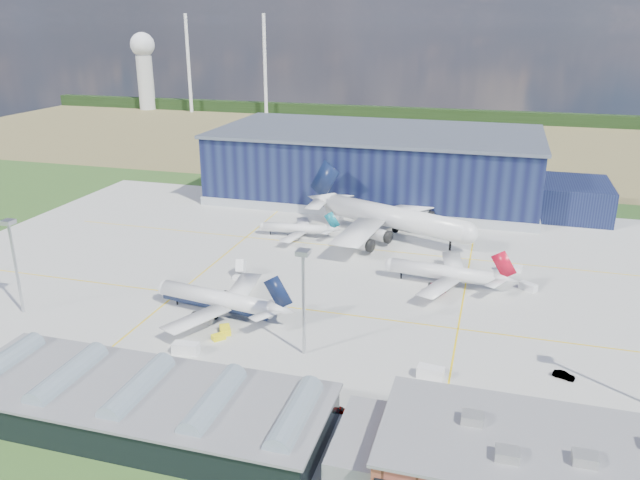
# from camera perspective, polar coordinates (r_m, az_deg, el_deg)

# --- Properties ---
(ground) EXTENTS (600.00, 600.00, 0.00)m
(ground) POSITION_cam_1_polar(r_m,az_deg,el_deg) (160.19, -1.64, -4.70)
(ground) COLOR #2B5620
(ground) RESTS_ON ground
(apron) EXTENTS (220.00, 160.00, 0.08)m
(apron) POSITION_cam_1_polar(r_m,az_deg,el_deg) (168.93, -0.61, -3.36)
(apron) COLOR #A7A7A2
(apron) RESTS_ON ground
(farmland) EXTENTS (600.00, 220.00, 0.01)m
(farmland) POSITION_cam_1_polar(r_m,az_deg,el_deg) (367.73, 8.98, 8.97)
(farmland) COLOR olive
(farmland) RESTS_ON ground
(treeline) EXTENTS (600.00, 8.00, 8.00)m
(treeline) POSITION_cam_1_polar(r_m,az_deg,el_deg) (445.60, 10.41, 11.23)
(treeline) COLOR black
(treeline) RESTS_ON ground
(horizon_dressing) EXTENTS (440.20, 18.00, 70.00)m
(horizon_dressing) POSITION_cam_1_polar(r_m,az_deg,el_deg) (494.67, -12.88, 15.38)
(horizon_dressing) COLOR white
(horizon_dressing) RESTS_ON ground
(hangar) EXTENTS (145.00, 62.00, 26.10)m
(hangar) POSITION_cam_1_polar(r_m,az_deg,el_deg) (243.67, 5.81, 6.58)
(hangar) COLOR #101436
(hangar) RESTS_ON ground
(ops_building) EXTENTS (46.00, 23.00, 10.90)m
(ops_building) POSITION_cam_1_polar(r_m,az_deg,el_deg) (100.20, 19.47, -19.19)
(ops_building) COLOR brown
(ops_building) RESTS_ON ground
(glass_concourse) EXTENTS (78.00, 23.00, 8.60)m
(glass_concourse) POSITION_cam_1_polar(r_m,az_deg,el_deg) (112.84, -14.57, -14.51)
(glass_concourse) COLOR black
(glass_concourse) RESTS_ON ground
(light_mast_west) EXTENTS (2.60, 2.60, 23.00)m
(light_mast_west) POSITION_cam_1_polar(r_m,az_deg,el_deg) (159.51, -26.26, -0.94)
(light_mast_west) COLOR #AFB1B6
(light_mast_west) RESTS_ON ground
(light_mast_center) EXTENTS (2.60, 2.60, 23.00)m
(light_mast_center) POSITION_cam_1_polar(r_m,az_deg,el_deg) (125.03, -1.53, -4.18)
(light_mast_center) COLOR #AFB1B6
(light_mast_center) RESTS_ON ground
(airliner_navy) EXTENTS (42.57, 41.89, 12.22)m
(airliner_navy) POSITION_cam_1_polar(r_m,az_deg,el_deg) (147.75, -9.46, -4.54)
(airliner_navy) COLOR silver
(airliner_navy) RESTS_ON ground
(airliner_red) EXTENTS (38.08, 37.41, 11.30)m
(airliner_red) POSITION_cam_1_polar(r_m,az_deg,el_deg) (164.71, 11.14, -2.25)
(airliner_red) COLOR silver
(airliner_red) RESTS_ON ground
(airliner_widebody) EXTENTS (82.24, 81.48, 20.73)m
(airliner_widebody) POSITION_cam_1_polar(r_m,az_deg,el_deg) (197.26, 6.83, 3.08)
(airliner_widebody) COLOR silver
(airliner_widebody) RESTS_ON ground
(airliner_regional) EXTENTS (29.03, 28.50, 8.77)m
(airliner_regional) POSITION_cam_1_polar(r_m,az_deg,el_deg) (198.48, -2.25, 1.50)
(airliner_regional) COLOR silver
(airliner_regional) RESTS_ON ground
(gse_tug_a) EXTENTS (3.75, 4.24, 1.51)m
(gse_tug_a) POSITION_cam_1_polar(r_m,az_deg,el_deg) (141.00, -8.67, -8.14)
(gse_tug_a) COLOR yellow
(gse_tug_a) RESTS_ON ground
(gse_tug_b) EXTENTS (3.27, 3.32, 1.21)m
(gse_tug_b) POSITION_cam_1_polar(r_m,az_deg,el_deg) (138.65, -9.27, -8.75)
(gse_tug_b) COLOR yellow
(gse_tug_b) RESTS_ON ground
(gse_van_a) EXTENTS (5.69, 2.92, 2.39)m
(gse_van_a) POSITION_cam_1_polar(r_m,az_deg,el_deg) (134.29, -12.16, -9.66)
(gse_van_a) COLOR white
(gse_van_a) RESTS_ON ground
(gse_cart_a) EXTENTS (2.71, 3.61, 1.43)m
(gse_cart_a) POSITION_cam_1_polar(r_m,az_deg,el_deg) (180.75, 17.63, -2.52)
(gse_cart_a) COLOR white
(gse_cart_a) RESTS_ON ground
(gse_van_b) EXTENTS (4.76, 4.17, 2.01)m
(gse_van_b) POSITION_cam_1_polar(r_m,az_deg,el_deg) (168.86, 18.49, -4.08)
(gse_van_b) COLOR white
(gse_van_b) RESTS_ON ground
(gse_tug_c) EXTENTS (2.47, 3.35, 1.33)m
(gse_tug_c) POSITION_cam_1_polar(r_m,az_deg,el_deg) (211.68, 11.73, 1.20)
(gse_tug_c) COLOR yellow
(gse_tug_c) RESTS_ON ground
(gse_cart_b) EXTENTS (3.03, 3.20, 1.16)m
(gse_cart_b) POSITION_cam_1_polar(r_m,az_deg,el_deg) (217.34, 1.85, 2.07)
(gse_cart_b) COLOR white
(gse_cart_b) RESTS_ON ground
(gse_van_c) EXTENTS (5.31, 2.96, 2.44)m
(gse_van_c) POSITION_cam_1_polar(r_m,az_deg,el_deg) (124.99, 10.07, -11.86)
(gse_van_c) COLOR white
(gse_van_c) RESTS_ON ground
(airstair) EXTENTS (3.28, 5.55, 3.33)m
(airstair) POSITION_cam_1_polar(r_m,az_deg,el_deg) (170.47, -7.23, -2.71)
(airstair) COLOR white
(airstair) RESTS_ON ground
(car_a) EXTENTS (3.51, 1.49, 1.18)m
(car_a) POSITION_cam_1_polar(r_m,az_deg,el_deg) (114.15, 1.79, -15.24)
(car_a) COLOR #99999E
(car_a) RESTS_ON ground
(car_b) EXTENTS (4.32, 2.72, 1.34)m
(car_b) POSITION_cam_1_polar(r_m,az_deg,el_deg) (132.08, 21.38, -11.45)
(car_b) COLOR #99999E
(car_b) RESTS_ON ground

